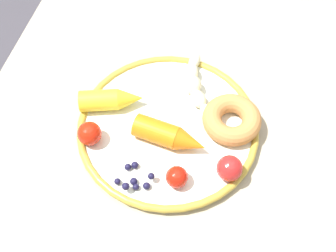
{
  "coord_description": "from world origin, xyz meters",
  "views": [
    {
      "loc": [
        -0.3,
        -0.04,
        1.33
      ],
      "look_at": [
        0.05,
        0.04,
        0.75
      ],
      "focal_mm": 44.47,
      "sensor_mm": 36.0,
      "label": 1
    }
  ],
  "objects_px": {
    "tomato_far": "(177,177)",
    "plate": "(168,127)",
    "tomato_near": "(230,168)",
    "dining_table": "(186,185)",
    "tomato_mid": "(89,133)",
    "donut": "(232,119)",
    "carrot_orange": "(170,136)",
    "banana": "(196,85)",
    "carrot_yellow": "(112,100)",
    "blueberry_pile": "(134,179)"
  },
  "relations": [
    {
      "from": "tomato_far",
      "to": "plate",
      "type": "bearing_deg",
      "value": 21.05
    },
    {
      "from": "plate",
      "to": "tomato_near",
      "type": "relative_size",
      "value": 7.55
    },
    {
      "from": "dining_table",
      "to": "tomato_mid",
      "type": "distance_m",
      "value": 0.2
    },
    {
      "from": "tomato_far",
      "to": "donut",
      "type": "bearing_deg",
      "value": -27.76
    },
    {
      "from": "carrot_orange",
      "to": "dining_table",
      "type": "bearing_deg",
      "value": -118.52
    },
    {
      "from": "donut",
      "to": "banana",
      "type": "bearing_deg",
      "value": 51.38
    },
    {
      "from": "plate",
      "to": "donut",
      "type": "xyz_separation_m",
      "value": [
        0.03,
        -0.1,
        0.02
      ]
    },
    {
      "from": "tomato_mid",
      "to": "donut",
      "type": "bearing_deg",
      "value": -69.26
    },
    {
      "from": "tomato_far",
      "to": "banana",
      "type": "bearing_deg",
      "value": 2.36
    },
    {
      "from": "plate",
      "to": "donut",
      "type": "relative_size",
      "value": 3.12
    },
    {
      "from": "tomato_near",
      "to": "carrot_yellow",
      "type": "bearing_deg",
      "value": 69.12
    },
    {
      "from": "tomato_near",
      "to": "dining_table",
      "type": "bearing_deg",
      "value": 76.93
    },
    {
      "from": "carrot_yellow",
      "to": "dining_table",
      "type": "bearing_deg",
      "value": -114.12
    },
    {
      "from": "banana",
      "to": "tomato_near",
      "type": "bearing_deg",
      "value": -150.98
    },
    {
      "from": "carrot_yellow",
      "to": "tomato_mid",
      "type": "xyz_separation_m",
      "value": [
        -0.07,
        0.01,
        0.0
      ]
    },
    {
      "from": "tomato_far",
      "to": "tomato_mid",
      "type": "bearing_deg",
      "value": 75.21
    },
    {
      "from": "banana",
      "to": "donut",
      "type": "bearing_deg",
      "value": -128.62
    },
    {
      "from": "carrot_orange",
      "to": "donut",
      "type": "xyz_separation_m",
      "value": [
        0.06,
        -0.09,
        -0.0
      ]
    },
    {
      "from": "donut",
      "to": "tomato_near",
      "type": "distance_m",
      "value": 0.09
    },
    {
      "from": "tomato_near",
      "to": "tomato_far",
      "type": "bearing_deg",
      "value": 112.83
    },
    {
      "from": "carrot_orange",
      "to": "tomato_mid",
      "type": "relative_size",
      "value": 3.15
    },
    {
      "from": "plate",
      "to": "carrot_yellow",
      "type": "bearing_deg",
      "value": 80.17
    },
    {
      "from": "plate",
      "to": "banana",
      "type": "bearing_deg",
      "value": -19.08
    },
    {
      "from": "plate",
      "to": "tomato_near",
      "type": "bearing_deg",
      "value": -119.75
    },
    {
      "from": "banana",
      "to": "carrot_orange",
      "type": "xyz_separation_m",
      "value": [
        -0.11,
        0.02,
        0.01
      ]
    },
    {
      "from": "tomato_mid",
      "to": "banana",
      "type": "bearing_deg",
      "value": -46.12
    },
    {
      "from": "dining_table",
      "to": "plate",
      "type": "xyz_separation_m",
      "value": [
        0.05,
        0.04,
        0.1
      ]
    },
    {
      "from": "banana",
      "to": "carrot_orange",
      "type": "bearing_deg",
      "value": 170.42
    },
    {
      "from": "plate",
      "to": "carrot_orange",
      "type": "height_order",
      "value": "carrot_orange"
    },
    {
      "from": "tomato_mid",
      "to": "blueberry_pile",
      "type": "bearing_deg",
      "value": -121.21
    },
    {
      "from": "dining_table",
      "to": "donut",
      "type": "height_order",
      "value": "donut"
    },
    {
      "from": "plate",
      "to": "tomato_far",
      "type": "distance_m",
      "value": 0.1
    },
    {
      "from": "tomato_mid",
      "to": "tomato_near",
      "type": "bearing_deg",
      "value": -92.2
    },
    {
      "from": "donut",
      "to": "blueberry_pile",
      "type": "relative_size",
      "value": 1.63
    },
    {
      "from": "banana",
      "to": "tomato_mid",
      "type": "bearing_deg",
      "value": 133.88
    },
    {
      "from": "donut",
      "to": "dining_table",
      "type": "bearing_deg",
      "value": 143.84
    },
    {
      "from": "plate",
      "to": "banana",
      "type": "distance_m",
      "value": 0.09
    },
    {
      "from": "carrot_yellow",
      "to": "carrot_orange",
      "type": "bearing_deg",
      "value": -112.65
    },
    {
      "from": "blueberry_pile",
      "to": "tomato_mid",
      "type": "xyz_separation_m",
      "value": [
        0.05,
        0.09,
        0.01
      ]
    },
    {
      "from": "tomato_mid",
      "to": "tomato_far",
      "type": "distance_m",
      "value": 0.15
    },
    {
      "from": "tomato_mid",
      "to": "carrot_yellow",
      "type": "bearing_deg",
      "value": -10.86
    },
    {
      "from": "carrot_orange",
      "to": "blueberry_pile",
      "type": "distance_m",
      "value": 0.09
    },
    {
      "from": "plate",
      "to": "banana",
      "type": "height_order",
      "value": "banana"
    },
    {
      "from": "carrot_yellow",
      "to": "tomato_near",
      "type": "relative_size",
      "value": 2.81
    },
    {
      "from": "carrot_yellow",
      "to": "tomato_near",
      "type": "xyz_separation_m",
      "value": [
        -0.08,
        -0.21,
        0.0
      ]
    },
    {
      "from": "tomato_far",
      "to": "carrot_yellow",
      "type": "bearing_deg",
      "value": 50.83
    },
    {
      "from": "plate",
      "to": "donut",
      "type": "height_order",
      "value": "donut"
    },
    {
      "from": "carrot_yellow",
      "to": "tomato_far",
      "type": "bearing_deg",
      "value": -129.17
    },
    {
      "from": "carrot_yellow",
      "to": "tomato_near",
      "type": "distance_m",
      "value": 0.22
    },
    {
      "from": "blueberry_pile",
      "to": "tomato_far",
      "type": "xyz_separation_m",
      "value": [
        0.01,
        -0.06,
        0.01
      ]
    }
  ]
}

